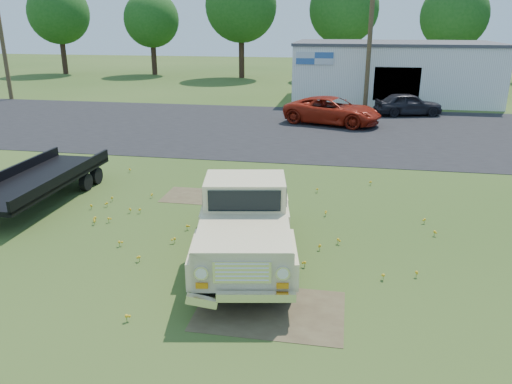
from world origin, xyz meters
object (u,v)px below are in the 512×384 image
flatbed_trailer (37,177)px  dark_sedan (408,104)px  vintage_pickup_truck (245,219)px  red_pickup (333,111)px

flatbed_trailer → dark_sedan: size_ratio=1.55×
vintage_pickup_truck → dark_sedan: size_ratio=1.44×
vintage_pickup_truck → flatbed_trailer: vintage_pickup_truck is taller
vintage_pickup_truck → flatbed_trailer: (-7.40, 2.81, -0.20)m
vintage_pickup_truck → red_pickup: size_ratio=1.07×
red_pickup → flatbed_trailer: bearing=166.4°
dark_sedan → red_pickup: bearing=114.6°
flatbed_trailer → red_pickup: flatbed_trailer is taller
red_pickup → dark_sedan: red_pickup is taller
vintage_pickup_truck → flatbed_trailer: size_ratio=0.93×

